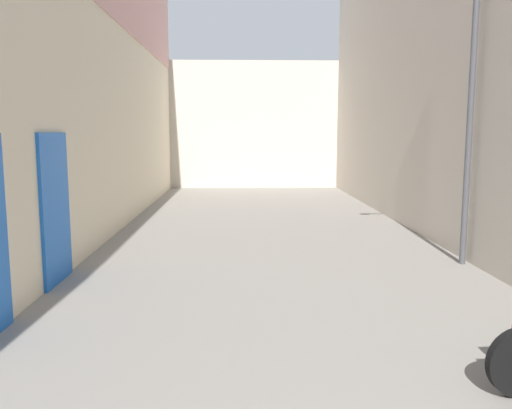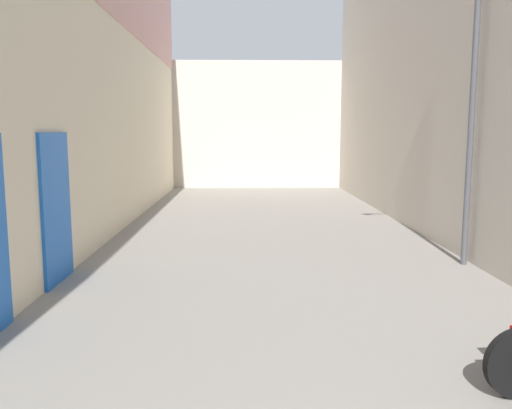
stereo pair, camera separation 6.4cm
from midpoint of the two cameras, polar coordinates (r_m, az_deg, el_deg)
name	(u,v)px [view 2 (the right image)]	position (r m, az deg, el deg)	size (l,w,h in m)	color
ground_plane	(277,268)	(8.61, 2.54, -6.96)	(36.98, 36.98, 0.00)	gray
building_left	(86,27)	(10.83, -17.90, 17.95)	(0.45, 20.98, 8.27)	beige
building_right	(453,52)	(11.18, 20.83, 15.32)	(0.45, 20.98, 7.49)	beige
building_far_end	(256,125)	(21.80, 0.12, 8.64)	(9.62, 2.00, 4.97)	beige
street_lamp	(468,88)	(9.27, 22.31, 11.71)	(0.79, 0.18, 5.02)	#47474C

